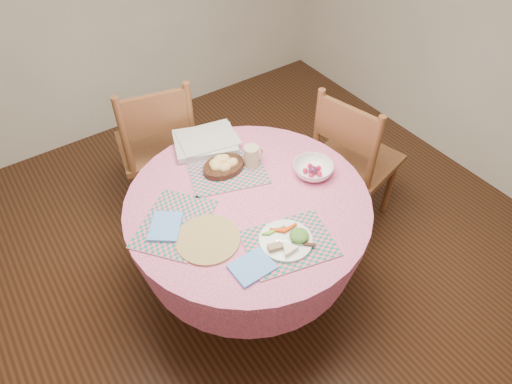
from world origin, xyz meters
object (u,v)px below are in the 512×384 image
Objects in this scene: latte_mug at (252,156)px; fruit_bowl at (313,170)px; chair_back at (158,145)px; bread_bowl at (223,165)px; dinner_plate at (288,239)px; chair_right at (353,158)px; wicker_trivet at (208,239)px; dining_table at (248,226)px.

fruit_bowl is at bearing -47.01° from latte_mug.
bread_bowl is at bearing 112.12° from chair_back.
fruit_bowl is at bearing 36.92° from dinner_plate.
dinner_plate is 1.07× the size of bread_bowl.
chair_right reaches higher than bread_bowl.
wicker_trivet is at bearing -130.12° from bread_bowl.
chair_right is 1.00m from dinner_plate.
chair_back is 8.82× the size of latte_mug.
dinner_plate is at bearing -91.69° from bread_bowl.
chair_back is at bearing 99.19° from bread_bowl.
chair_right is at bearing 10.76° from wicker_trivet.
chair_right is 0.98× the size of chair_back.
chair_back reaches higher than wicker_trivet.
chair_back reaches higher than bread_bowl.
chair_right is 3.80× the size of fruit_bowl.
fruit_bowl is (0.37, -0.30, -0.01)m from bread_bowl.
bread_bowl is (0.02, 0.59, 0.02)m from dinner_plate.
wicker_trivet is at bearing 143.26° from dinner_plate.
dinner_plate is 0.59m from bread_bowl.
wicker_trivet is (-0.21, -1.01, 0.22)m from chair_back.
latte_mug reaches higher than dinner_plate.
dining_table is 0.91m from chair_back.
latte_mug is 0.33m from fruit_bowl.
dining_table is 0.45m from fruit_bowl.
chair_right is (0.86, 0.11, -0.03)m from dining_table.
dinner_plate is at bearing -143.08° from fruit_bowl.
chair_back reaches higher than chair_right.
chair_right is at bearing -10.10° from bread_bowl.
dining_table is at bearing 108.34° from chair_back.
chair_back is 3.90× the size of fruit_bowl.
chair_right reaches higher than wicker_trivet.
chair_right is 4.12× the size of dinner_plate.
fruit_bowl is at bearing 93.33° from chair_right.
bread_bowl is at bearing 141.43° from fruit_bowl.
chair_back is at bearing 78.40° from wicker_trivet.
dinner_plate is (0.00, -0.33, 0.22)m from dining_table.
latte_mug is at bearing -20.63° from bread_bowl.
dinner_plate is (0.29, -0.22, 0.02)m from wicker_trivet.
chair_right is at bearing 7.41° from dining_table.
bread_bowl is 0.16m from latte_mug.
chair_back is 1.08m from fruit_bowl.
latte_mug is 0.44× the size of fruit_bowl.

